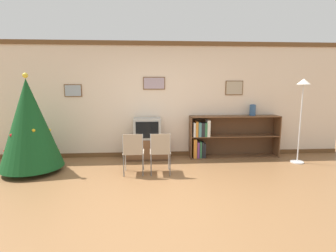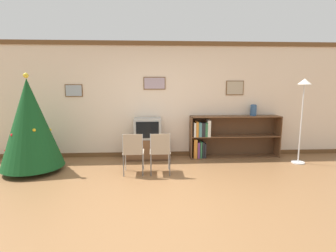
{
  "view_description": "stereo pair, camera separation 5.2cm",
  "coord_description": "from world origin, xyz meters",
  "px_view_note": "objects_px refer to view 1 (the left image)",
  "views": [
    {
      "loc": [
        -0.13,
        -3.79,
        1.76
      ],
      "look_at": [
        0.22,
        1.32,
        0.91
      ],
      "focal_mm": 28.0,
      "sensor_mm": 36.0,
      "label": 1
    },
    {
      "loc": [
        -0.08,
        -3.79,
        1.76
      ],
      "look_at": [
        0.22,
        1.32,
        0.91
      ],
      "focal_mm": 28.0,
      "sensor_mm": 36.0,
      "label": 2
    }
  ],
  "objects_px": {
    "folding_chair_right": "(160,151)",
    "vase": "(253,110)",
    "bookshelf": "(220,137)",
    "standing_lamp": "(302,99)",
    "folding_chair_left": "(133,151)",
    "tv_console": "(148,149)",
    "christmas_tree": "(29,124)",
    "television": "(147,128)"
  },
  "relations": [
    {
      "from": "folding_chair_right",
      "to": "vase",
      "type": "bearing_deg",
      "value": 27.42
    },
    {
      "from": "bookshelf",
      "to": "standing_lamp",
      "type": "bearing_deg",
      "value": -19.86
    },
    {
      "from": "folding_chair_left",
      "to": "vase",
      "type": "height_order",
      "value": "vase"
    },
    {
      "from": "tv_console",
      "to": "bookshelf",
      "type": "height_order",
      "value": "bookshelf"
    },
    {
      "from": "tv_console",
      "to": "bookshelf",
      "type": "bearing_deg",
      "value": 2.23
    },
    {
      "from": "christmas_tree",
      "to": "standing_lamp",
      "type": "height_order",
      "value": "christmas_tree"
    },
    {
      "from": "christmas_tree",
      "to": "tv_console",
      "type": "relative_size",
      "value": 1.94
    },
    {
      "from": "folding_chair_left",
      "to": "standing_lamp",
      "type": "bearing_deg",
      "value": 8.59
    },
    {
      "from": "christmas_tree",
      "to": "bookshelf",
      "type": "height_order",
      "value": "christmas_tree"
    },
    {
      "from": "bookshelf",
      "to": "standing_lamp",
      "type": "distance_m",
      "value": 1.95
    },
    {
      "from": "television",
      "to": "standing_lamp",
      "type": "height_order",
      "value": "standing_lamp"
    },
    {
      "from": "folding_chair_right",
      "to": "vase",
      "type": "distance_m",
      "value": 2.61
    },
    {
      "from": "christmas_tree",
      "to": "bookshelf",
      "type": "xyz_separation_m",
      "value": [
        4.0,
        0.8,
        -0.48
      ]
    },
    {
      "from": "tv_console",
      "to": "standing_lamp",
      "type": "xyz_separation_m",
      "value": [
        3.33,
        -0.52,
        1.17
      ]
    },
    {
      "from": "television",
      "to": "vase",
      "type": "xyz_separation_m",
      "value": [
        2.5,
        0.11,
        0.4
      ]
    },
    {
      "from": "standing_lamp",
      "to": "vase",
      "type": "bearing_deg",
      "value": 143.12
    },
    {
      "from": "folding_chair_left",
      "to": "vase",
      "type": "bearing_deg",
      "value": 22.87
    },
    {
      "from": "christmas_tree",
      "to": "television",
      "type": "bearing_deg",
      "value": 17.77
    },
    {
      "from": "tv_console",
      "to": "bookshelf",
      "type": "distance_m",
      "value": 1.74
    },
    {
      "from": "christmas_tree",
      "to": "standing_lamp",
      "type": "relative_size",
      "value": 1.05
    },
    {
      "from": "folding_chair_right",
      "to": "standing_lamp",
      "type": "bearing_deg",
      "value": 10.01
    },
    {
      "from": "bookshelf",
      "to": "tv_console",
      "type": "bearing_deg",
      "value": -177.77
    },
    {
      "from": "christmas_tree",
      "to": "television",
      "type": "distance_m",
      "value": 2.41
    },
    {
      "from": "television",
      "to": "folding_chair_left",
      "type": "relative_size",
      "value": 0.75
    },
    {
      "from": "folding_chair_left",
      "to": "tv_console",
      "type": "bearing_deg",
      "value": 76.31
    },
    {
      "from": "standing_lamp",
      "to": "folding_chair_left",
      "type": "bearing_deg",
      "value": -171.41
    },
    {
      "from": "vase",
      "to": "christmas_tree",
      "type": "bearing_deg",
      "value": -170.05
    },
    {
      "from": "television",
      "to": "folding_chair_right",
      "type": "height_order",
      "value": "television"
    },
    {
      "from": "christmas_tree",
      "to": "tv_console",
      "type": "distance_m",
      "value": 2.5
    },
    {
      "from": "christmas_tree",
      "to": "vase",
      "type": "relative_size",
      "value": 7.41
    },
    {
      "from": "christmas_tree",
      "to": "folding_chair_right",
      "type": "distance_m",
      "value": 2.61
    },
    {
      "from": "television",
      "to": "folding_chair_left",
      "type": "height_order",
      "value": "television"
    },
    {
      "from": "television",
      "to": "bookshelf",
      "type": "height_order",
      "value": "bookshelf"
    },
    {
      "from": "folding_chair_left",
      "to": "bookshelf",
      "type": "relative_size",
      "value": 0.39
    },
    {
      "from": "christmas_tree",
      "to": "folding_chair_right",
      "type": "bearing_deg",
      "value": -7.32
    },
    {
      "from": "folding_chair_right",
      "to": "bookshelf",
      "type": "height_order",
      "value": "bookshelf"
    },
    {
      "from": "christmas_tree",
      "to": "tv_console",
      "type": "height_order",
      "value": "christmas_tree"
    },
    {
      "from": "bookshelf",
      "to": "folding_chair_right",
      "type": "bearing_deg",
      "value": -142.35
    },
    {
      "from": "television",
      "to": "tv_console",
      "type": "bearing_deg",
      "value": 90.0
    },
    {
      "from": "folding_chair_right",
      "to": "bookshelf",
      "type": "xyz_separation_m",
      "value": [
        1.46,
        1.13,
        0.01
      ]
    },
    {
      "from": "tv_console",
      "to": "television",
      "type": "distance_m",
      "value": 0.48
    },
    {
      "from": "standing_lamp",
      "to": "television",
      "type": "bearing_deg",
      "value": 171.23
    }
  ]
}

